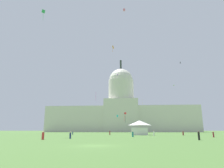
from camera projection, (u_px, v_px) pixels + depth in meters
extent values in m
plane|color=#42662D|center=(94.00, 146.00, 23.81)|extent=(800.00, 800.00, 0.00)
cube|color=beige|center=(85.00, 119.00, 180.35)|extent=(67.79, 23.96, 22.69)
cube|color=beige|center=(159.00, 119.00, 175.04)|extent=(67.79, 23.96, 22.69)
cube|color=beige|center=(121.00, 116.00, 178.41)|extent=(30.16, 26.36, 28.87)
cylinder|color=beige|center=(121.00, 90.00, 183.93)|extent=(23.75, 23.75, 19.05)
sphere|color=beige|center=(121.00, 81.00, 186.12)|extent=(22.70, 22.70, 22.70)
cylinder|color=#2D3833|center=(121.00, 65.00, 189.80)|extent=(1.80, 1.80, 9.23)
cube|color=white|center=(140.00, 131.00, 74.44)|extent=(6.55, 7.35, 2.69)
pyramid|color=white|center=(140.00, 123.00, 75.18)|extent=(6.88, 7.72, 1.84)
cylinder|color=navy|center=(70.00, 136.00, 42.94)|extent=(0.54, 0.54, 1.29)
sphere|color=beige|center=(70.00, 132.00, 43.11)|extent=(0.36, 0.36, 0.26)
cylinder|color=#3D5684|center=(73.00, 133.00, 78.84)|extent=(0.50, 0.50, 1.26)
sphere|color=tan|center=(73.00, 131.00, 79.01)|extent=(0.33, 0.33, 0.24)
cylinder|color=black|center=(199.00, 136.00, 36.91)|extent=(0.53, 0.53, 1.44)
sphere|color=brown|center=(198.00, 132.00, 37.10)|extent=(0.33, 0.33, 0.23)
cylinder|color=maroon|center=(110.00, 133.00, 71.79)|extent=(0.49, 0.49, 1.47)
sphere|color=#A37556|center=(110.00, 131.00, 71.99)|extent=(0.31, 0.31, 0.22)
cylinder|color=maroon|center=(183.00, 133.00, 68.81)|extent=(0.66, 0.66, 1.32)
sphere|color=brown|center=(183.00, 131.00, 68.99)|extent=(0.34, 0.34, 0.24)
cylinder|color=red|center=(43.00, 136.00, 38.61)|extent=(0.67, 0.67, 1.41)
sphere|color=beige|center=(43.00, 132.00, 38.80)|extent=(0.33, 0.33, 0.24)
cylinder|color=silver|center=(154.00, 133.00, 65.08)|extent=(0.41, 0.41, 1.50)
sphere|color=#A37556|center=(154.00, 131.00, 65.28)|extent=(0.27, 0.27, 0.25)
cylinder|color=#1E757A|center=(133.00, 134.00, 52.77)|extent=(0.45, 0.45, 1.38)
sphere|color=beige|center=(133.00, 131.00, 52.95)|extent=(0.22, 0.22, 0.21)
cylinder|color=maroon|center=(213.00, 135.00, 50.49)|extent=(0.52, 0.52, 1.28)
sphere|color=#A37556|center=(213.00, 132.00, 50.66)|extent=(0.35, 0.35, 0.25)
cube|color=pink|center=(124.00, 10.00, 95.18)|extent=(1.13, 1.19, 0.67)
cube|color=pink|center=(124.00, 9.00, 95.34)|extent=(1.13, 1.19, 0.67)
cube|color=red|center=(125.00, 114.00, 76.43)|extent=(0.88, 0.88, 0.35)
cube|color=red|center=(125.00, 113.00, 76.52)|extent=(0.88, 0.88, 0.35)
cylinder|color=black|center=(125.00, 118.00, 76.02)|extent=(0.18, 0.42, 3.22)
pyramid|color=gold|center=(142.00, 100.00, 128.19)|extent=(1.37, 0.90, 0.15)
cylinder|color=gold|center=(142.00, 103.00, 127.48)|extent=(0.31, 0.19, 2.32)
cube|color=black|center=(180.00, 63.00, 81.28)|extent=(0.58, 1.05, 0.83)
cube|color=orange|center=(113.00, 47.00, 83.36)|extent=(0.75, 0.67, 1.32)
cylinder|color=orange|center=(113.00, 50.00, 83.02)|extent=(0.21, 0.16, 1.73)
cube|color=purple|center=(117.00, 75.00, 162.37)|extent=(0.75, 0.18, 0.95)
cube|color=#D1339E|center=(96.00, 94.00, 96.69)|extent=(0.43, 0.95, 1.23)
cylinder|color=#D1339E|center=(96.00, 98.00, 96.21)|extent=(0.13, 0.51, 2.99)
cube|color=green|center=(43.00, 11.00, 68.33)|extent=(1.00, 0.90, 1.53)
cylinder|color=green|center=(43.00, 17.00, 67.84)|extent=(0.16, 0.27, 2.83)
cube|color=#33BCDB|center=(117.00, 116.00, 98.87)|extent=(0.95, 0.53, 1.25)
pyramid|color=yellow|center=(124.00, 114.00, 88.70)|extent=(1.23, 1.46, 0.18)
cylinder|color=red|center=(124.00, 119.00, 88.33)|extent=(0.48, 0.14, 2.79)
pyramid|color=#8CD133|center=(175.00, 86.00, 107.96)|extent=(1.11, 1.51, 0.42)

